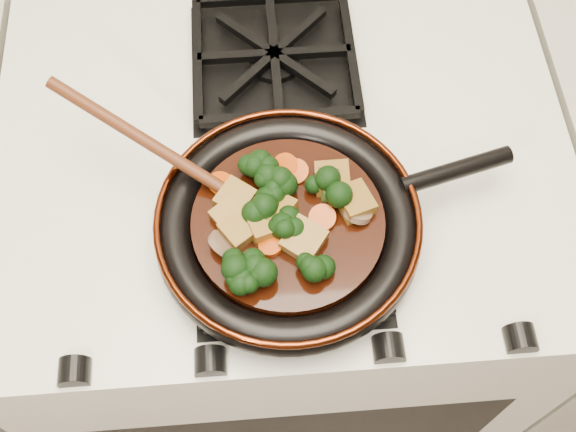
{
  "coord_description": "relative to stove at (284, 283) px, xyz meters",
  "views": [
    {
      "loc": [
        -0.03,
        1.17,
        1.69
      ],
      "look_at": [
        -0.0,
        1.55,
        0.97
      ],
      "focal_mm": 45.0,
      "sensor_mm": 36.0,
      "label": 1
    }
  ],
  "objects": [
    {
      "name": "mushroom_slice_0",
      "position": [
        0.05,
        -0.08,
        0.52
      ],
      "size": [
        0.04,
        0.03,
        0.03
      ],
      "primitive_type": "cylinder",
      "rotation": [
        0.94,
        0.0,
        2.97
      ],
      "color": "brown",
      "rests_on": "braising_sauce"
    },
    {
      "name": "carrot_coin_2",
      "position": [
        0.01,
        -0.08,
        0.51
      ],
      "size": [
        0.03,
        0.03,
        0.02
      ],
      "primitive_type": "cylinder",
      "rotation": [
        0.29,
        -0.21,
        0.0
      ],
      "color": "#BF3D05",
      "rests_on": "braising_sauce"
    },
    {
      "name": "broccoli_floret_7",
      "position": [
        -0.01,
        -0.09,
        0.52
      ],
      "size": [
        0.07,
        0.07,
        0.06
      ],
      "primitive_type": null,
      "rotation": [
        -0.03,
        0.01,
        1.83
      ],
      "color": "black",
      "rests_on": "braising_sauce"
    },
    {
      "name": "tofu_cube_0",
      "position": [
        0.01,
        -0.17,
        0.52
      ],
      "size": [
        0.06,
        0.06,
        0.03
      ],
      "primitive_type": "cube",
      "rotation": [
        0.07,
        -0.11,
        0.92
      ],
      "color": "brown",
      "rests_on": "braising_sauce"
    },
    {
      "name": "carrot_coin_1",
      "position": [
        0.04,
        -0.14,
        0.51
      ],
      "size": [
        0.03,
        0.03,
        0.02
      ],
      "primitive_type": "cylinder",
      "rotation": [
        0.22,
        -0.15,
        0.0
      ],
      "color": "#BF3D05",
      "rests_on": "braising_sauce"
    },
    {
      "name": "tofu_cube_6",
      "position": [
        -0.06,
        -0.15,
        0.52
      ],
      "size": [
        0.05,
        0.05,
        0.02
      ],
      "primitive_type": "cube",
      "rotation": [
        -0.03,
        -0.02,
        2.18
      ],
      "color": "brown",
      "rests_on": "braising_sauce"
    },
    {
      "name": "tofu_cube_3",
      "position": [
        -0.03,
        -0.14,
        0.52
      ],
      "size": [
        0.05,
        0.05,
        0.03
      ],
      "primitive_type": "cube",
      "rotation": [
        0.05,
        0.01,
        1.89
      ],
      "color": "brown",
      "rests_on": "braising_sauce"
    },
    {
      "name": "broccoli_floret_1",
      "position": [
        -0.03,
        -0.12,
        0.52
      ],
      "size": [
        0.07,
        0.07,
        0.06
      ],
      "primitive_type": null,
      "rotation": [
        0.06,
        0.13,
        1.44
      ],
      "color": "black",
      "rests_on": "braising_sauce"
    },
    {
      "name": "broccoli_floret_8",
      "position": [
        -0.03,
        -0.08,
        0.52
      ],
      "size": [
        0.09,
        0.09,
        0.07
      ],
      "primitive_type": null,
      "rotation": [
        0.03,
        -0.18,
        2.34
      ],
      "color": "black",
      "rests_on": "braising_sauce"
    },
    {
      "name": "burner_grate_front",
      "position": [
        0.0,
        -0.14,
        0.46
      ],
      "size": [
        0.23,
        0.23,
        0.03
      ],
      "primitive_type": null,
      "color": "black",
      "rests_on": "stove"
    },
    {
      "name": "carrot_coin_5",
      "position": [
        -0.08,
        -0.09,
        0.51
      ],
      "size": [
        0.03,
        0.03,
        0.02
      ],
      "primitive_type": "cylinder",
      "rotation": [
        -0.11,
        0.33,
        0.0
      ],
      "color": "#BF3D05",
      "rests_on": "braising_sauce"
    },
    {
      "name": "wooden_spoon",
      "position": [
        -0.12,
        -0.07,
        0.53
      ],
      "size": [
        0.15,
        0.11,
        0.26
      ],
      "rotation": [
        0.0,
        0.0,
        2.58
      ],
      "color": "#4E2410",
      "rests_on": "braising_sauce"
    },
    {
      "name": "braising_sauce",
      "position": [
        -0.0,
        -0.14,
        0.5
      ],
      "size": [
        0.22,
        0.22,
        0.02
      ],
      "primitive_type": "cylinder",
      "color": "black",
      "rests_on": "skillet"
    },
    {
      "name": "carrot_coin_4",
      "position": [
        -0.02,
        -0.17,
        0.51
      ],
      "size": [
        0.03,
        0.03,
        0.01
      ],
      "primitive_type": "cylinder",
      "rotation": [
        0.01,
        -0.1,
        0.0
      ],
      "color": "#BF3D05",
      "rests_on": "braising_sauce"
    },
    {
      "name": "broccoli_floret_0",
      "position": [
        -0.0,
        -0.15,
        0.52
      ],
      "size": [
        0.08,
        0.09,
        0.07
      ],
      "primitive_type": null,
      "rotation": [
        -0.23,
        0.12,
        0.32
      ],
      "color": "black",
      "rests_on": "braising_sauce"
    },
    {
      "name": "carrot_coin_3",
      "position": [
        -0.0,
        -0.07,
        0.51
      ],
      "size": [
        0.03,
        0.03,
        0.02
      ],
      "primitive_type": "cylinder",
      "rotation": [
        0.31,
        -0.29,
        0.0
      ],
      "color": "#BF3D05",
      "rests_on": "braising_sauce"
    },
    {
      "name": "tofu_cube_1",
      "position": [
        -0.02,
        -0.13,
        0.52
      ],
      "size": [
        0.06,
        0.06,
        0.03
      ],
      "primitive_type": "cube",
      "rotation": [
        -0.09,
        0.1,
        0.92
      ],
      "color": "brown",
      "rests_on": "braising_sauce"
    },
    {
      "name": "stove",
      "position": [
        0.0,
        0.0,
        0.0
      ],
      "size": [
        0.76,
        0.6,
        0.9
      ],
      "primitive_type": "cube",
      "color": "silver",
      "rests_on": "ground"
    },
    {
      "name": "broccoli_floret_4",
      "position": [
        -0.05,
        -0.21,
        0.52
      ],
      "size": [
        0.09,
        0.09,
        0.06
      ],
      "primitive_type": null,
      "rotation": [
        0.24,
        0.06,
        0.82
      ],
      "color": "black",
      "rests_on": "braising_sauce"
    },
    {
      "name": "tofu_cube_7",
      "position": [
        0.05,
        -0.09,
        0.52
      ],
      "size": [
        0.04,
        0.04,
        0.03
      ],
      "primitive_type": "cube",
      "rotation": [
        0.03,
        0.08,
        3.11
      ],
      "color": "brown",
      "rests_on": "braising_sauce"
    },
    {
      "name": "carrot_coin_0",
      "position": [
        -0.01,
        -0.15,
        0.51
      ],
      "size": [
        0.03,
        0.03,
        0.02
      ],
      "primitive_type": "cylinder",
      "rotation": [
        0.29,
        -0.1,
        0.0
      ],
      "color": "#BF3D05",
      "rests_on": "braising_sauce"
    },
    {
      "name": "broccoli_floret_6",
      "position": [
        0.02,
        -0.21,
        0.52
      ],
      "size": [
        0.07,
        0.07,
        0.07
      ],
      "primitive_type": null,
      "rotation": [
        0.22,
        0.09,
        1.49
      ],
      "color": "black",
      "rests_on": "braising_sauce"
    },
    {
      "name": "broccoli_floret_5",
      "position": [
        -0.05,
        -0.2,
        0.52
      ],
      "size": [
        0.08,
        0.09,
        0.06
      ],
      "primitive_type": null,
      "rotation": [
        0.04,
        -0.18,
        1.96
      ],
      "color": "black",
      "rests_on": "braising_sauce"
    },
    {
      "name": "tofu_cube_5",
      "position": [
        0.08,
        -0.12,
        0.52
      ],
      "size": [
        0.05,
        0.05,
        0.03
      ],
      "primitive_type": "cube",
      "rotation": [
        0.09,
        0.01,
        1.93
      ],
      "color": "brown",
      "rests_on": "braising_sauce"
    },
    {
      "name": "mushroom_slice_3",
      "position": [
        0.07,
        -0.1,
        0.52
      ],
      "size": [
        0.04,
        0.04,
        0.03
      ],
      "primitive_type": "cylinder",
      "rotation": [
        0.82,
        0.0,
        2.12
      ],
      "color": "brown",
      "rests_on": "braising_sauce"
    },
    {
      "name": "burner_grate_back",
      "position": [
        0.0,
        0.14,
        0.46
      ],
      "size": [
        0.23,
        0.23,
        0.03
      ],
      "primitive_type": null,
      "color": "black",
      "rests_on": "stove"
    },
    {
      "name": "skillet",
      "position": [
        -0.0,
        -0.14,
        0.49
      ],
      "size": [
        0.43,
        0.31,
        0.05
      ],
      "rotation": [
        0.0,
        0.0,
        0.25
      ],
      "color": "black",
      "rests_on": "burner_grate_front"
    },
    {
      "name": "broccoli_floret_3",
      "position": [
        0.04,
        -0.11,
        0.52
      ],
      "size": [
        0.08,
        0.08,
        0.07
      ],
      "primitive_type": null,
      "rotation": [
        -0.06,
        0.15,
        0.21
      ],
      "color": "black",
      "rests_on": "braising_sauce"
    },
    {
      "name": "tofu_cube_2",
      "position": [
        -0.07,
        -0.13,
        0.52
      ],
      "size": [
        0.05,
        0.05,
        0.03
      ],
      "primitive_type": "cube",
      "rotation": [
        -0.12,
        -0.07,
        2.19
      ],
      "color": "brown",
      "rests_on": "braising_sauce"
    },
    {
      "name": "tofu_cube_4",
      "position": [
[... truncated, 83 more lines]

